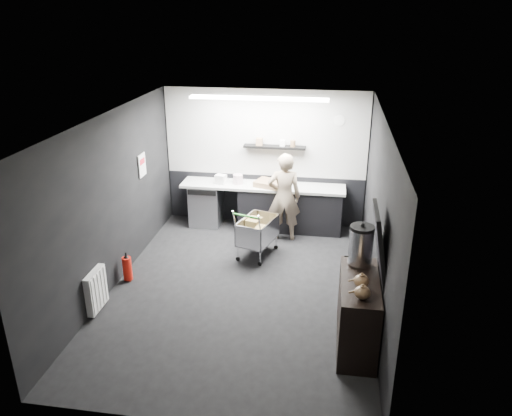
# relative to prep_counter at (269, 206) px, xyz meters

# --- Properties ---
(floor) EXTENTS (5.50, 5.50, 0.00)m
(floor) POSITION_rel_prep_counter_xyz_m (-0.14, -2.42, -0.46)
(floor) COLOR black
(floor) RESTS_ON ground
(ceiling) EXTENTS (5.50, 5.50, 0.00)m
(ceiling) POSITION_rel_prep_counter_xyz_m (-0.14, -2.42, 2.24)
(ceiling) COLOR white
(ceiling) RESTS_ON wall_back
(wall_back) EXTENTS (5.50, 0.00, 5.50)m
(wall_back) POSITION_rel_prep_counter_xyz_m (-0.14, 0.33, 0.89)
(wall_back) COLOR black
(wall_back) RESTS_ON floor
(wall_front) EXTENTS (5.50, 0.00, 5.50)m
(wall_front) POSITION_rel_prep_counter_xyz_m (-0.14, -5.17, 0.89)
(wall_front) COLOR black
(wall_front) RESTS_ON floor
(wall_left) EXTENTS (0.00, 5.50, 5.50)m
(wall_left) POSITION_rel_prep_counter_xyz_m (-2.14, -2.42, 0.89)
(wall_left) COLOR black
(wall_left) RESTS_ON floor
(wall_right) EXTENTS (0.00, 5.50, 5.50)m
(wall_right) POSITION_rel_prep_counter_xyz_m (1.86, -2.42, 0.89)
(wall_right) COLOR black
(wall_right) RESTS_ON floor
(kitchen_wall_panel) EXTENTS (3.95, 0.02, 1.70)m
(kitchen_wall_panel) POSITION_rel_prep_counter_xyz_m (-0.14, 0.31, 1.39)
(kitchen_wall_panel) COLOR #B5B5B0
(kitchen_wall_panel) RESTS_ON wall_back
(dado_panel) EXTENTS (3.95, 0.02, 1.00)m
(dado_panel) POSITION_rel_prep_counter_xyz_m (-0.14, 0.31, 0.04)
(dado_panel) COLOR black
(dado_panel) RESTS_ON wall_back
(floating_shelf) EXTENTS (1.20, 0.22, 0.04)m
(floating_shelf) POSITION_rel_prep_counter_xyz_m (0.06, 0.20, 1.16)
(floating_shelf) COLOR black
(floating_shelf) RESTS_ON wall_back
(wall_clock) EXTENTS (0.20, 0.03, 0.20)m
(wall_clock) POSITION_rel_prep_counter_xyz_m (1.26, 0.30, 1.69)
(wall_clock) COLOR silver
(wall_clock) RESTS_ON wall_back
(poster) EXTENTS (0.02, 0.30, 0.40)m
(poster) POSITION_rel_prep_counter_xyz_m (-2.12, -1.12, 1.09)
(poster) COLOR silver
(poster) RESTS_ON wall_left
(poster_red_band) EXTENTS (0.02, 0.22, 0.10)m
(poster_red_band) POSITION_rel_prep_counter_xyz_m (-2.11, -1.12, 1.16)
(poster_red_band) COLOR red
(poster_red_band) RESTS_ON poster
(radiator) EXTENTS (0.10, 0.50, 0.60)m
(radiator) POSITION_rel_prep_counter_xyz_m (-2.08, -3.32, -0.11)
(radiator) COLOR silver
(radiator) RESTS_ON wall_left
(ceiling_strip) EXTENTS (2.40, 0.20, 0.04)m
(ceiling_strip) POSITION_rel_prep_counter_xyz_m (-0.14, -0.57, 2.21)
(ceiling_strip) COLOR white
(ceiling_strip) RESTS_ON ceiling
(prep_counter) EXTENTS (3.20, 0.61, 0.90)m
(prep_counter) POSITION_rel_prep_counter_xyz_m (0.00, 0.00, 0.00)
(prep_counter) COLOR black
(prep_counter) RESTS_ON floor
(person) EXTENTS (0.66, 0.47, 1.69)m
(person) POSITION_rel_prep_counter_xyz_m (0.33, -0.45, 0.39)
(person) COLOR #C4B59B
(person) RESTS_ON floor
(shopping_cart) EXTENTS (0.73, 0.99, 0.94)m
(shopping_cart) POSITION_rel_prep_counter_xyz_m (-0.06, -1.21, -0.01)
(shopping_cart) COLOR silver
(shopping_cart) RESTS_ON floor
(sideboard) EXTENTS (0.55, 1.28, 1.91)m
(sideboard) POSITION_rel_prep_counter_xyz_m (1.62, -3.48, 0.15)
(sideboard) COLOR black
(sideboard) RESTS_ON floor
(fire_extinguisher) EXTENTS (0.15, 0.15, 0.48)m
(fire_extinguisher) POSITION_rel_prep_counter_xyz_m (-1.99, -2.42, -0.22)
(fire_extinguisher) COLOR red
(fire_extinguisher) RESTS_ON floor
(cardboard_box) EXTENTS (0.63, 0.55, 0.11)m
(cardboard_box) POSITION_rel_prep_counter_xyz_m (0.01, -0.05, 0.50)
(cardboard_box) COLOR #896A49
(cardboard_box) RESTS_ON prep_counter
(pink_tub) EXTENTS (0.19, 0.19, 0.19)m
(pink_tub) POSITION_rel_prep_counter_xyz_m (-0.63, 0.00, 0.54)
(pink_tub) COLOR beige
(pink_tub) RESTS_ON prep_counter
(white_container) EXTENTS (0.24, 0.21, 0.18)m
(white_container) POSITION_rel_prep_counter_xyz_m (-0.96, -0.05, 0.53)
(white_container) COLOR silver
(white_container) RESTS_ON prep_counter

